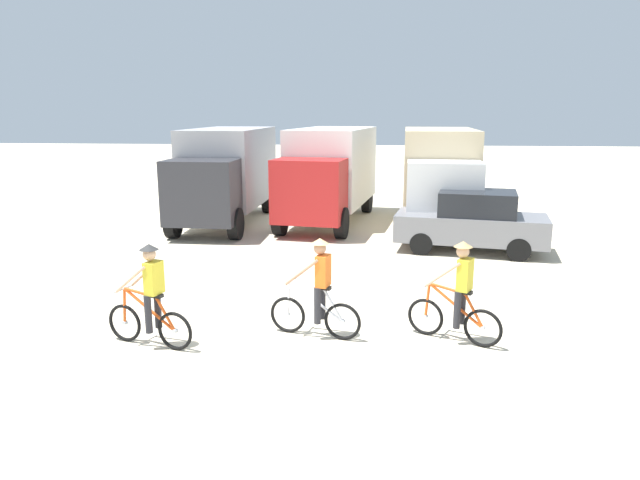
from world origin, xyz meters
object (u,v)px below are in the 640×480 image
object	(u,v)px
cyclist_orange_shirt	(150,299)
cyclist_cowboy_hat	(318,292)
box_truck_tan_camper	(439,173)
cyclist_near_camera	(458,296)
box_truck_white_box	(330,170)
box_truck_grey_hauler	(226,171)
sedan_parked	(472,221)

from	to	relation	value
cyclist_orange_shirt	cyclist_cowboy_hat	world-z (taller)	same
box_truck_tan_camper	cyclist_near_camera	world-z (taller)	box_truck_tan_camper
cyclist_orange_shirt	box_truck_white_box	bearing A→B (deg)	79.63
box_truck_grey_hauler	sedan_parked	size ratio (longest dim) A/B	1.53
box_truck_grey_hauler	cyclist_cowboy_hat	xyz separation A→B (m)	(4.31, -10.49, -1.03)
cyclist_cowboy_hat	cyclist_near_camera	distance (m)	2.45
cyclist_cowboy_hat	cyclist_near_camera	xyz separation A→B (m)	(2.45, 0.00, 0.00)
box_truck_white_box	cyclist_near_camera	xyz separation A→B (m)	(3.10, -11.05, -1.03)
sedan_parked	box_truck_tan_camper	bearing A→B (deg)	98.72
box_truck_grey_hauler	cyclist_cowboy_hat	distance (m)	11.39
box_truck_grey_hauler	sedan_parked	world-z (taller)	box_truck_grey_hauler
box_truck_tan_camper	cyclist_orange_shirt	size ratio (longest dim) A/B	3.77
box_truck_white_box	sedan_parked	distance (m)	6.21
box_truck_grey_hauler	sedan_parked	distance (m)	8.94
box_truck_grey_hauler	box_truck_white_box	world-z (taller)	same
cyclist_orange_shirt	cyclist_near_camera	size ratio (longest dim) A/B	1.00
box_truck_grey_hauler	cyclist_near_camera	size ratio (longest dim) A/B	3.74
cyclist_orange_shirt	box_truck_grey_hauler	bearing A→B (deg)	97.69
box_truck_white_box	box_truck_tan_camper	size ratio (longest dim) A/B	1.02
box_truck_grey_hauler	cyclist_orange_shirt	world-z (taller)	box_truck_grey_hauler
box_truck_grey_hauler	box_truck_tan_camper	world-z (taller)	same
box_truck_tan_camper	cyclist_cowboy_hat	xyz separation A→B (m)	(-3.20, -10.61, -1.03)
box_truck_white_box	sedan_parked	bearing A→B (deg)	-43.77
box_truck_grey_hauler	box_truck_white_box	size ratio (longest dim) A/B	0.97
box_truck_grey_hauler	cyclist_near_camera	bearing A→B (deg)	-57.21
box_truck_white_box	sedan_parked	xyz separation A→B (m)	(4.43, -4.24, -0.99)
sedan_parked	cyclist_cowboy_hat	xyz separation A→B (m)	(-3.78, -6.82, -0.04)
cyclist_orange_shirt	cyclist_cowboy_hat	xyz separation A→B (m)	(2.80, 0.70, 0.00)
box_truck_tan_camper	cyclist_cowboy_hat	world-z (taller)	box_truck_tan_camper
sedan_parked	cyclist_orange_shirt	distance (m)	9.99
box_truck_white_box	cyclist_orange_shirt	distance (m)	11.99
box_truck_white_box	cyclist_orange_shirt	world-z (taller)	box_truck_white_box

